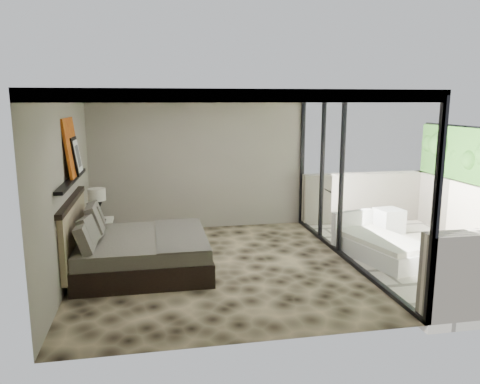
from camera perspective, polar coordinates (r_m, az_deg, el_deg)
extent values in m
plane|color=black|center=(7.77, -2.92, -9.12)|extent=(5.00, 5.00, 0.00)
cube|color=silver|center=(7.30, -3.14, 11.91)|extent=(4.50, 5.00, 0.02)
cube|color=gray|center=(9.85, -4.98, 3.55)|extent=(4.50, 0.02, 2.80)
cube|color=gray|center=(7.45, -20.35, 0.48)|extent=(0.02, 5.00, 2.80)
cube|color=white|center=(8.02, 13.12, 1.59)|extent=(0.08, 5.00, 2.80)
cube|color=beige|center=(9.06, 21.50, -7.34)|extent=(3.00, 5.00, 0.12)
cube|color=black|center=(7.52, -19.83, 1.38)|extent=(0.12, 2.20, 0.05)
cube|color=black|center=(7.72, -11.59, -8.10)|extent=(2.04, 1.94, 0.35)
cube|color=#534F45|center=(7.64, -11.67, -6.10)|extent=(1.98, 1.88, 0.21)
cube|color=#46443D|center=(7.61, -7.31, -5.14)|extent=(0.78, 1.92, 0.03)
cube|color=#7E7050|center=(7.67, -19.61, -4.71)|extent=(0.08, 2.04, 0.97)
cube|color=black|center=(9.10, -16.80, -4.86)|extent=(0.58, 0.58, 0.52)
cone|color=black|center=(9.02, -16.93, -2.74)|extent=(0.18, 0.18, 0.17)
cone|color=black|center=(8.98, -16.99, -1.72)|extent=(0.18, 0.18, 0.17)
cylinder|color=silver|center=(8.94, -17.07, -0.28)|extent=(0.32, 0.32, 0.22)
cube|color=#A3220E|center=(7.72, -19.88, 5.17)|extent=(0.13, 0.90, 0.90)
cube|color=black|center=(7.83, -19.29, 4.17)|extent=(0.11, 0.50, 0.60)
cube|color=silver|center=(10.16, 17.70, -3.34)|extent=(0.55, 0.55, 0.49)
cube|color=white|center=(8.47, 16.83, -6.80)|extent=(1.25, 1.87, 0.30)
cube|color=silver|center=(8.42, 16.91, -5.55)|extent=(1.19, 1.76, 0.09)
cube|color=white|center=(8.97, 13.54, -3.41)|extent=(0.86, 0.34, 0.37)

